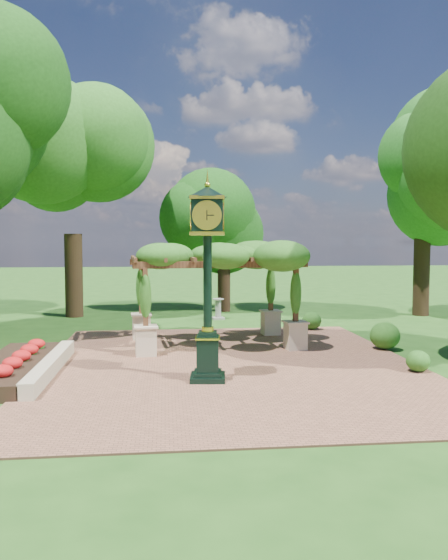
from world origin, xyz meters
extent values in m
plane|color=#1E4714|center=(0.00, 0.00, 0.00)|extent=(120.00, 120.00, 0.00)
cube|color=brown|center=(0.00, 1.00, 0.02)|extent=(10.00, 12.00, 0.04)
cube|color=#C6B793|center=(-4.60, 0.50, 0.20)|extent=(0.35, 5.00, 0.40)
cube|color=red|center=(-5.50, 0.50, 0.18)|extent=(1.50, 5.00, 0.36)
cube|color=black|center=(-0.73, -0.66, 0.10)|extent=(0.90, 0.90, 0.12)
cube|color=black|center=(-0.73, -0.66, 0.65)|extent=(0.56, 0.56, 0.92)
cube|color=gold|center=(-0.73, -0.66, 1.06)|extent=(0.63, 0.63, 0.04)
cylinder|color=black|center=(-0.73, -0.66, 2.39)|extent=(0.23, 0.23, 2.35)
cube|color=black|center=(-0.73, -0.66, 3.92)|extent=(0.79, 0.79, 0.71)
cylinder|color=#EEE0CA|center=(-0.77, -1.02, 3.92)|extent=(0.61, 0.10, 0.61)
cone|color=black|center=(-0.73, -0.66, 4.48)|extent=(1.01, 1.01, 0.26)
sphere|color=gold|center=(-0.73, -0.66, 4.63)|extent=(0.14, 0.14, 0.14)
cube|color=beige|center=(-2.29, 2.39, 0.45)|extent=(0.64, 0.64, 0.82)
cube|color=#52311C|center=(-2.29, 2.39, 1.74)|extent=(0.16, 0.16, 1.68)
cube|color=beige|center=(2.23, 2.79, 0.45)|extent=(0.64, 0.64, 0.82)
cube|color=#52311C|center=(2.23, 2.79, 1.74)|extent=(0.16, 0.16, 1.68)
cube|color=beige|center=(-2.53, 5.10, 0.45)|extent=(0.64, 0.64, 0.82)
cube|color=#52311C|center=(-2.53, 5.10, 1.74)|extent=(0.16, 0.16, 1.68)
cube|color=beige|center=(1.99, 5.50, 0.45)|extent=(0.64, 0.64, 0.82)
cube|color=#52311C|center=(1.99, 5.50, 1.74)|extent=(0.16, 0.16, 1.68)
cube|color=#52311C|center=(-0.03, 2.59, 2.65)|extent=(5.25, 0.59, 0.20)
cube|color=#52311C|center=(-0.27, 5.30, 2.65)|extent=(5.25, 0.59, 0.20)
ellipsoid|color=#275919|center=(-0.15, 3.94, 2.90)|extent=(5.53, 3.72, 0.91)
cube|color=gray|center=(0.53, 9.75, 0.04)|extent=(0.55, 0.55, 0.09)
cylinder|color=gray|center=(0.53, 9.75, 0.45)|extent=(0.28, 0.28, 0.81)
cylinder|color=gray|center=(0.53, 9.75, 0.87)|extent=(0.52, 0.52, 0.04)
ellipsoid|color=#265C1A|center=(4.63, -0.38, 0.31)|extent=(0.79, 0.79, 0.54)
ellipsoid|color=#265718|center=(4.97, 2.52, 0.45)|extent=(0.92, 0.92, 0.82)
ellipsoid|color=#275719|center=(3.73, 6.43, 0.37)|extent=(0.93, 0.93, 0.65)
cylinder|color=#322113|center=(-5.75, 11.26, 1.84)|extent=(0.78, 0.78, 3.68)
ellipsoid|color=#265C1A|center=(-5.75, 11.26, 6.58)|extent=(5.04, 5.04, 5.80)
cylinder|color=black|center=(1.07, 12.46, 1.21)|extent=(0.61, 0.61, 2.42)
ellipsoid|color=#154010|center=(1.07, 12.46, 4.33)|extent=(4.16, 4.16, 3.82)
cylinder|color=#312013|center=(9.77, 10.05, 1.91)|extent=(0.71, 0.71, 3.82)
ellipsoid|color=#215E1B|center=(9.77, 10.05, 6.83)|extent=(4.94, 4.94, 6.03)
camera|label=1|loc=(-1.71, -13.39, 3.32)|focal=35.00mm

